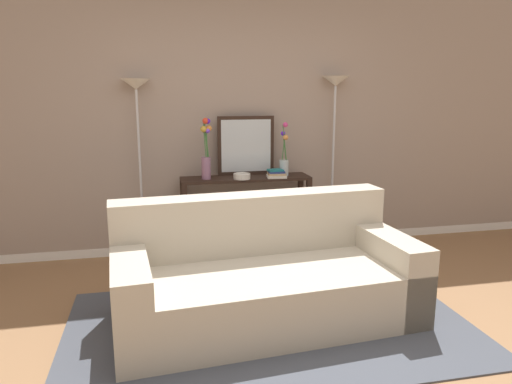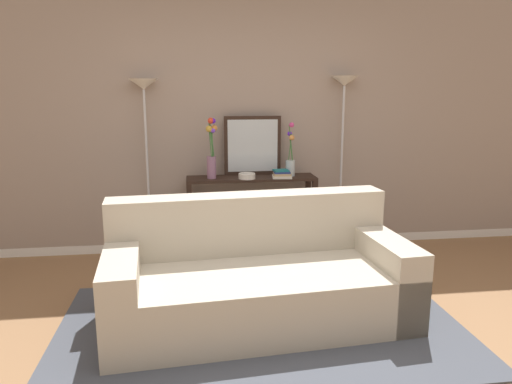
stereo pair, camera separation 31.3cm
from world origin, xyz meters
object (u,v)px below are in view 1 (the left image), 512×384
Objects in this scene: vase_short_flowers at (284,160)px; book_stack at (276,174)px; floor_lamp_right at (335,114)px; fruit_bowl at (242,176)px; vase_tall_flowers at (206,154)px; couch at (264,278)px; wall_mirror at (246,146)px; floor_lamp_left at (138,119)px; book_row_under_console at (207,252)px; console_table at (246,202)px.

vase_short_flowers is 2.64× the size of book_stack.
floor_lamp_right reaches higher than fruit_bowl.
vase_tall_flowers is at bearing -173.91° from floor_lamp_right.
couch is at bearing -108.18° from book_stack.
wall_mirror is (0.16, 1.52, 0.81)m from couch.
floor_lamp_left is at bearing 120.78° from couch.
fruit_bowl is 0.86m from book_row_under_console.
floor_lamp_right is at bearing 53.80° from couch.
book_stack is at bearing -4.73° from vase_tall_flowers.
book_stack is (0.26, -0.22, -0.26)m from wall_mirror.
book_row_under_console is at bearing -163.09° from wall_mirror.
vase_tall_flowers reaches higher than vase_short_flowers.
floor_lamp_right reaches higher than book_row_under_console.
vase_short_flowers reaches higher than book_stack.
couch is 1.63m from vase_short_flowers.
floor_lamp_left is at bearing 175.49° from vase_short_flowers.
floor_lamp_right is at bearing 16.74° from book_stack.
vase_short_flowers reaches higher than book_row_under_console.
couch is at bearing -78.75° from book_row_under_console.
vase_tall_flowers is 0.41m from fruit_bowl.
wall_mirror reaches higher than vase_tall_flowers.
vase_short_flowers is 3.26× the size of fruit_bowl.
book_row_under_console is (-0.41, 0.00, -0.50)m from console_table.
vase_tall_flowers reaches higher than book_stack.
couch is at bearing -79.07° from vase_tall_flowers.
floor_lamp_right is 8.83× the size of book_stack.
wall_mirror reaches higher than couch.
wall_mirror reaches higher than book_stack.
console_table is 0.71× the size of floor_lamp_right.
vase_short_flowers reaches higher than couch.
console_table is at bearing -179.92° from vase_short_flowers.
couch is 4.13× the size of vase_short_flowers.
floor_lamp_right is (0.96, 0.11, 0.86)m from console_table.
fruit_bowl is at bearing -168.48° from floor_lamp_right.
vase_tall_flowers is 1.01m from book_row_under_console.
vase_short_flowers is at bearing 2.38° from vase_tall_flowers.
couch is 1.26× the size of floor_lamp_left.
floor_lamp_left reaches higher than book_row_under_console.
vase_tall_flowers reaches higher than couch.
vase_tall_flowers is 1.10× the size of vase_short_flowers.
fruit_bowl is at bearing -110.73° from wall_mirror.
book_stack is (0.69, -0.06, -0.21)m from vase_tall_flowers.
book_row_under_console is at bearing 172.76° from book_stack.
floor_lamp_right reaches higher than book_stack.
vase_tall_flowers is at bearing -177.62° from vase_short_flowers.
vase_tall_flowers is at bearing -12.94° from floor_lamp_left.
wall_mirror is 0.41m from vase_short_flowers.
couch is at bearing -110.89° from vase_short_flowers.
fruit_bowl is 0.35m from book_stack.
floor_lamp_left is 3.28× the size of vase_short_flowers.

